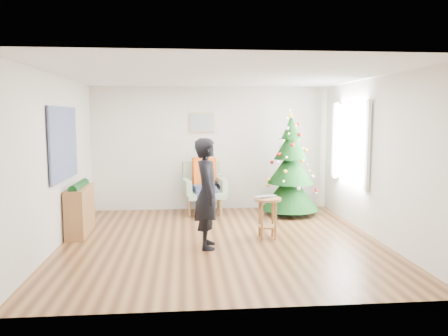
{
  "coord_description": "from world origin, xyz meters",
  "views": [
    {
      "loc": [
        -0.57,
        -6.75,
        1.95
      ],
      "look_at": [
        0.1,
        0.6,
        1.1
      ],
      "focal_mm": 35.0,
      "sensor_mm": 36.0,
      "label": 1
    }
  ],
  "objects": [
    {
      "name": "ceiling",
      "position": [
        0.0,
        0.0,
        2.6
      ],
      "size": [
        5.0,
        5.0,
        0.0
      ],
      "primitive_type": "plane",
      "rotation": [
        3.14,
        0.0,
        0.0
      ],
      "color": "white",
      "rests_on": "wall_back"
    },
    {
      "name": "stool",
      "position": [
        0.76,
        0.08,
        0.34
      ],
      "size": [
        0.44,
        0.44,
        0.67
      ],
      "rotation": [
        0.0,
        0.0,
        0.16
      ],
      "color": "brown",
      "rests_on": "floor"
    },
    {
      "name": "standing_man",
      "position": [
        -0.23,
        -0.33,
        0.83
      ],
      "size": [
        0.4,
        0.61,
        1.66
      ],
      "primitive_type": "imported",
      "rotation": [
        0.0,
        0.0,
        1.56
      ],
      "color": "black",
      "rests_on": "floor"
    },
    {
      "name": "wall_front",
      "position": [
        0.0,
        -2.5,
        1.3
      ],
      "size": [
        5.0,
        0.0,
        5.0
      ],
      "primitive_type": "plane",
      "rotation": [
        -1.57,
        0.0,
        0.0
      ],
      "color": "silver",
      "rests_on": "floor"
    },
    {
      "name": "garland",
      "position": [
        -2.33,
        0.63,
        0.82
      ],
      "size": [
        0.14,
        0.9,
        0.14
      ],
      "primitive_type": "cylinder",
      "rotation": [
        1.57,
        0.0,
        0.0
      ],
      "color": "black",
      "rests_on": "console"
    },
    {
      "name": "curtains",
      "position": [
        2.44,
        1.0,
        1.5
      ],
      "size": [
        0.05,
        1.75,
        1.5
      ],
      "color": "white",
      "rests_on": "wall_right"
    },
    {
      "name": "tapestry",
      "position": [
        -2.46,
        0.3,
        1.55
      ],
      "size": [
        0.03,
        1.5,
        1.15
      ],
      "primitive_type": "cube",
      "color": "black",
      "rests_on": "wall_left"
    },
    {
      "name": "wall_left",
      "position": [
        -2.5,
        0.0,
        1.3
      ],
      "size": [
        0.0,
        5.0,
        5.0
      ],
      "primitive_type": "plane",
      "rotation": [
        1.57,
        0.0,
        1.57
      ],
      "color": "silver",
      "rests_on": "floor"
    },
    {
      "name": "floor",
      "position": [
        0.0,
        0.0,
        0.0
      ],
      "size": [
        5.0,
        5.0,
        0.0
      ],
      "primitive_type": "plane",
      "color": "brown",
      "rests_on": "ground"
    },
    {
      "name": "game_controller",
      "position": [
        -0.06,
        -0.36,
        1.1
      ],
      "size": [
        0.04,
        0.13,
        0.04
      ],
      "primitive_type": "cube",
      "rotation": [
        0.0,
        0.0,
        -0.01
      ],
      "color": "white",
      "rests_on": "standing_man"
    },
    {
      "name": "console",
      "position": [
        -2.33,
        0.63,
        0.4
      ],
      "size": [
        0.31,
        1.0,
        0.8
      ],
      "primitive_type": "cube",
      "rotation": [
        0.0,
        0.0,
        0.01
      ],
      "color": "brown",
      "rests_on": "floor"
    },
    {
      "name": "wall_right",
      "position": [
        2.5,
        0.0,
        1.3
      ],
      "size": [
        0.0,
        5.0,
        5.0
      ],
      "primitive_type": "plane",
      "rotation": [
        1.57,
        0.0,
        -1.57
      ],
      "color": "silver",
      "rests_on": "floor"
    },
    {
      "name": "armchair",
      "position": [
        -0.18,
        2.07,
        0.39
      ],
      "size": [
        0.93,
        0.87,
        1.04
      ],
      "rotation": [
        0.0,
        0.0,
        0.17
      ],
      "color": "#8FA787",
      "rests_on": "floor"
    },
    {
      "name": "window_panel",
      "position": [
        2.47,
        1.0,
        1.5
      ],
      "size": [
        0.04,
        1.3,
        1.4
      ],
      "primitive_type": "cube",
      "color": "white",
      "rests_on": "wall_right"
    },
    {
      "name": "wall_back",
      "position": [
        0.0,
        2.5,
        1.3
      ],
      "size": [
        5.0,
        0.0,
        5.0
      ],
      "primitive_type": "plane",
      "rotation": [
        1.57,
        0.0,
        0.0
      ],
      "color": "silver",
      "rests_on": "floor"
    },
    {
      "name": "laptop",
      "position": [
        0.76,
        0.08,
        0.68
      ],
      "size": [
        0.43,
        0.38,
        0.03
      ],
      "primitive_type": "imported",
      "rotation": [
        0.0,
        0.0,
        0.51
      ],
      "color": "silver",
      "rests_on": "stool"
    },
    {
      "name": "framed_picture",
      "position": [
        -0.2,
        2.46,
        1.85
      ],
      "size": [
        0.52,
        0.05,
        0.42
      ],
      "color": "tan",
      "rests_on": "wall_back"
    },
    {
      "name": "seated_person",
      "position": [
        -0.17,
        2.01,
        0.71
      ],
      "size": [
        0.51,
        0.7,
        1.36
      ],
      "rotation": [
        0.0,
        0.0,
        0.17
      ],
      "color": "navy",
      "rests_on": "armchair"
    },
    {
      "name": "christmas_tree",
      "position": [
        1.55,
        1.79,
        0.94
      ],
      "size": [
        1.15,
        1.15,
        2.08
      ],
      "rotation": [
        0.0,
        0.0,
        -0.18
      ],
      "color": "#3F2816",
      "rests_on": "floor"
    }
  ]
}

